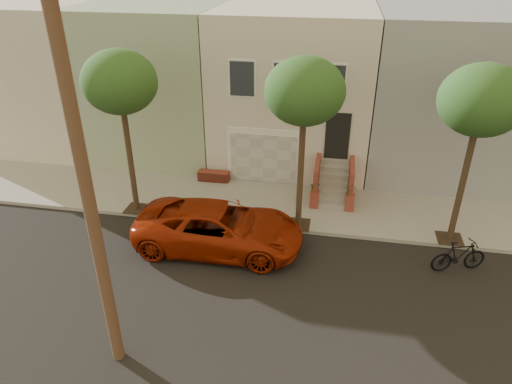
# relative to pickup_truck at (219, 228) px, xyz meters

# --- Properties ---
(ground) EXTENTS (90.00, 90.00, 0.00)m
(ground) POSITION_rel_pickup_truck_xyz_m (1.61, -2.12, -0.81)
(ground) COLOR black
(ground) RESTS_ON ground
(sidewalk) EXTENTS (40.00, 3.70, 0.15)m
(sidewalk) POSITION_rel_pickup_truck_xyz_m (1.61, 3.23, -0.74)
(sidewalk) COLOR gray
(sidewalk) RESTS_ON ground
(house_row) EXTENTS (33.10, 11.70, 7.00)m
(house_row) POSITION_rel_pickup_truck_xyz_m (1.61, 9.07, 2.83)
(house_row) COLOR beige
(house_row) RESTS_ON sidewalk
(tree_left) EXTENTS (2.70, 2.57, 6.30)m
(tree_left) POSITION_rel_pickup_truck_xyz_m (-3.89, 1.78, 4.44)
(tree_left) COLOR #2D2116
(tree_left) RESTS_ON sidewalk
(tree_mid) EXTENTS (2.70, 2.57, 6.30)m
(tree_mid) POSITION_rel_pickup_truck_xyz_m (2.61, 1.78, 4.44)
(tree_mid) COLOR #2D2116
(tree_mid) RESTS_ON sidewalk
(tree_right) EXTENTS (2.70, 2.57, 6.30)m
(tree_right) POSITION_rel_pickup_truck_xyz_m (8.11, 1.78, 4.44)
(tree_right) COLOR #2D2116
(tree_right) RESTS_ON sidewalk
(pickup_truck) EXTENTS (5.88, 2.75, 1.63)m
(pickup_truck) POSITION_rel_pickup_truck_xyz_m (0.00, 0.00, 0.00)
(pickup_truck) COLOR #942007
(pickup_truck) RESTS_ON ground
(motorcycle) EXTENTS (1.96, 1.10, 1.13)m
(motorcycle) POSITION_rel_pickup_truck_xyz_m (8.04, 0.12, -0.25)
(motorcycle) COLOR black
(motorcycle) RESTS_ON ground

